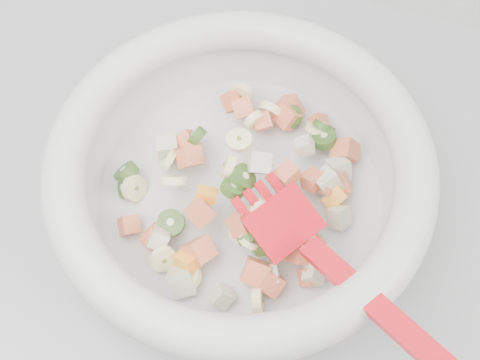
% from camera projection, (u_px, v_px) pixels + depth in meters
% --- Properties ---
extents(counter, '(2.00, 0.60, 0.90)m').
position_uv_depth(counter, '(314.00, 315.00, 1.04)').
color(counter, '#9D9DA2').
rests_on(counter, ground).
extents(mixing_bowl, '(0.44, 0.37, 0.13)m').
position_uv_depth(mixing_bowl, '(241.00, 176.00, 0.59)').
color(mixing_bowl, silver).
rests_on(mixing_bowl, counter).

